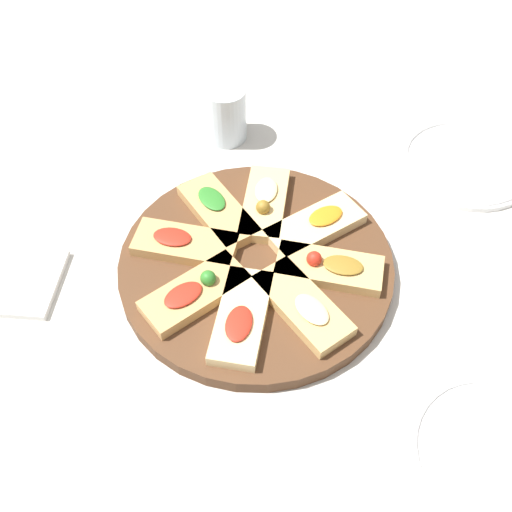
% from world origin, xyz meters
% --- Properties ---
extents(ground_plane, '(3.00, 3.00, 0.00)m').
position_xyz_m(ground_plane, '(0.00, 0.00, 0.00)').
color(ground_plane, beige).
extents(serving_board, '(0.44, 0.44, 0.02)m').
position_xyz_m(serving_board, '(0.00, 0.00, 0.01)').
color(serving_board, '#51331E').
rests_on(serving_board, ground_plane).
extents(focaccia_slice_0, '(0.17, 0.08, 0.03)m').
position_xyz_m(focaccia_slice_0, '(0.12, -0.01, 0.04)').
color(focaccia_slice_0, '#E5C689').
rests_on(focaccia_slice_0, serving_board).
extents(focaccia_slice_1, '(0.17, 0.16, 0.03)m').
position_xyz_m(focaccia_slice_1, '(0.08, 0.08, 0.04)').
color(focaccia_slice_1, tan).
rests_on(focaccia_slice_1, serving_board).
extents(focaccia_slice_2, '(0.08, 0.17, 0.04)m').
position_xyz_m(focaccia_slice_2, '(0.01, 0.12, 0.04)').
color(focaccia_slice_2, tan).
rests_on(focaccia_slice_2, serving_board).
extents(focaccia_slice_3, '(0.16, 0.17, 0.03)m').
position_xyz_m(focaccia_slice_3, '(-0.08, 0.09, 0.04)').
color(focaccia_slice_3, '#E5C689').
rests_on(focaccia_slice_3, serving_board).
extents(focaccia_slice_4, '(0.16, 0.07, 0.04)m').
position_xyz_m(focaccia_slice_4, '(-0.12, 0.00, 0.04)').
color(focaccia_slice_4, '#DBB775').
rests_on(focaccia_slice_4, serving_board).
extents(focaccia_slice_5, '(0.17, 0.16, 0.03)m').
position_xyz_m(focaccia_slice_5, '(-0.09, -0.08, 0.04)').
color(focaccia_slice_5, tan).
rests_on(focaccia_slice_5, serving_board).
extents(focaccia_slice_6, '(0.08, 0.17, 0.03)m').
position_xyz_m(focaccia_slice_6, '(-0.01, -0.12, 0.04)').
color(focaccia_slice_6, tan).
rests_on(focaccia_slice_6, serving_board).
extents(focaccia_slice_7, '(0.16, 0.16, 0.04)m').
position_xyz_m(focaccia_slice_7, '(0.08, -0.08, 0.04)').
color(focaccia_slice_7, tan).
rests_on(focaccia_slice_7, serving_board).
extents(plate_left, '(0.25, 0.25, 0.02)m').
position_xyz_m(plate_left, '(-0.30, 0.36, 0.01)').
color(plate_left, white).
rests_on(plate_left, ground_plane).
extents(plate_right, '(0.23, 0.23, 0.02)m').
position_xyz_m(plate_right, '(0.27, 0.35, 0.01)').
color(plate_right, white).
rests_on(plate_right, ground_plane).
extents(water_glass, '(0.08, 0.08, 0.11)m').
position_xyz_m(water_glass, '(-0.32, -0.10, 0.05)').
color(water_glass, silver).
rests_on(water_glass, ground_plane).
extents(napkin_stack, '(0.14, 0.12, 0.01)m').
position_xyz_m(napkin_stack, '(0.08, -0.36, 0.01)').
color(napkin_stack, white).
rests_on(napkin_stack, ground_plane).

